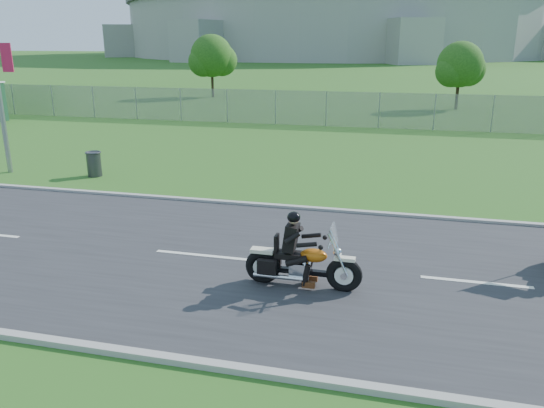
# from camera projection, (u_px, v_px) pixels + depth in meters

# --- Properties ---
(ground) EXTENTS (420.00, 420.00, 0.00)m
(ground) POSITION_uv_depth(u_px,v_px,m) (286.00, 265.00, 11.78)
(ground) COLOR #285219
(ground) RESTS_ON ground
(road) EXTENTS (120.00, 8.00, 0.04)m
(road) POSITION_uv_depth(u_px,v_px,m) (286.00, 264.00, 11.78)
(road) COLOR #28282B
(road) RESTS_ON ground
(curb_north) EXTENTS (120.00, 0.18, 0.12)m
(curb_north) POSITION_uv_depth(u_px,v_px,m) (315.00, 209.00, 15.53)
(curb_north) COLOR #9E9B93
(curb_north) RESTS_ON ground
(curb_south) EXTENTS (120.00, 0.18, 0.12)m
(curb_south) POSITION_uv_depth(u_px,v_px,m) (229.00, 368.00, 8.01)
(curb_south) COLOR #9E9B93
(curb_south) RESTS_ON ground
(fence) EXTENTS (60.00, 0.03, 2.00)m
(fence) POSITION_uv_depth(u_px,v_px,m) (276.00, 107.00, 31.18)
(fence) COLOR gray
(fence) RESTS_ON ground
(stadium) EXTENTS (140.40, 140.40, 29.20)m
(stadium) POSITION_uv_depth(u_px,v_px,m) (339.00, 5.00, 169.41)
(stadium) COLOR #A3A099
(stadium) RESTS_ON ground
(tree_fence_near) EXTENTS (3.52, 3.28, 4.75)m
(tree_fence_near) POSITION_uv_depth(u_px,v_px,m) (460.00, 67.00, 37.39)
(tree_fence_near) COLOR #382316
(tree_fence_near) RESTS_ON ground
(tree_fence_mid) EXTENTS (3.96, 3.69, 5.30)m
(tree_fence_mid) POSITION_uv_depth(u_px,v_px,m) (212.00, 58.00, 45.55)
(tree_fence_mid) COLOR #382316
(tree_fence_mid) RESTS_ON ground
(motorcycle_lead) EXTENTS (2.39, 0.55, 1.61)m
(motorcycle_lead) POSITION_uv_depth(u_px,v_px,m) (301.00, 264.00, 10.59)
(motorcycle_lead) COLOR black
(motorcycle_lead) RESTS_ON ground
(trash_can) EXTENTS (0.63, 0.63, 0.88)m
(trash_can) POSITION_uv_depth(u_px,v_px,m) (94.00, 164.00, 19.37)
(trash_can) COLOR #323237
(trash_can) RESTS_ON ground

